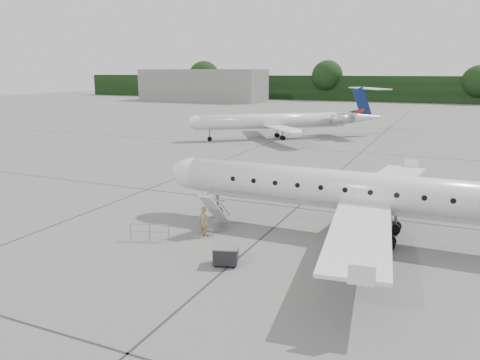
% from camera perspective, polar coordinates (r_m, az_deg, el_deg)
% --- Properties ---
extents(ground, '(320.00, 320.00, 0.00)m').
position_cam_1_polar(ground, '(26.53, 14.73, -8.20)').
color(ground, slate).
rests_on(ground, ground).
extents(treeline, '(260.00, 4.00, 8.00)m').
position_cam_1_polar(treeline, '(154.65, 23.22, 10.08)').
color(treeline, black).
rests_on(treeline, ground).
extents(terminal_building, '(40.00, 14.00, 10.00)m').
position_cam_1_polar(terminal_building, '(153.44, -4.58, 11.44)').
color(terminal_building, slate).
rests_on(terminal_building, ground).
extents(main_regional_jet, '(30.01, 21.67, 7.67)m').
position_cam_1_polar(main_regional_jet, '(27.36, 16.37, 0.75)').
color(main_regional_jet, silver).
rests_on(main_regional_jet, ground).
extents(airstair, '(0.86, 2.51, 2.40)m').
position_cam_1_polar(airstair, '(28.43, -3.11, -3.75)').
color(airstair, silver).
rests_on(airstair, ground).
extents(passenger, '(0.71, 0.51, 1.83)m').
position_cam_1_polar(passenger, '(27.33, -4.45, -5.11)').
color(passenger, olive).
rests_on(passenger, ground).
extents(safety_railing, '(2.09, 0.83, 1.00)m').
position_cam_1_polar(safety_railing, '(27.24, -10.96, -6.30)').
color(safety_railing, gray).
rests_on(safety_railing, ground).
extents(baggage_cart, '(1.44, 1.29, 1.03)m').
position_cam_1_polar(baggage_cart, '(23.59, -1.75, -9.13)').
color(baggage_cart, black).
rests_on(baggage_cart, ground).
extents(bg_regional_left, '(33.68, 32.27, 7.17)m').
position_cam_1_polar(bg_regional_left, '(66.72, 4.11, 8.06)').
color(bg_regional_left, silver).
rests_on(bg_regional_left, ground).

